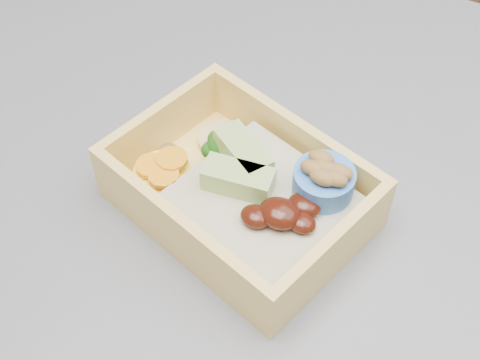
% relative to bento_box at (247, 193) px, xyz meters
% --- Properties ---
extents(bento_box, '(0.19, 0.16, 0.06)m').
position_rel_bento_box_xyz_m(bento_box, '(0.00, 0.00, 0.00)').
color(bento_box, '#F6CD65').
rests_on(bento_box, island).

